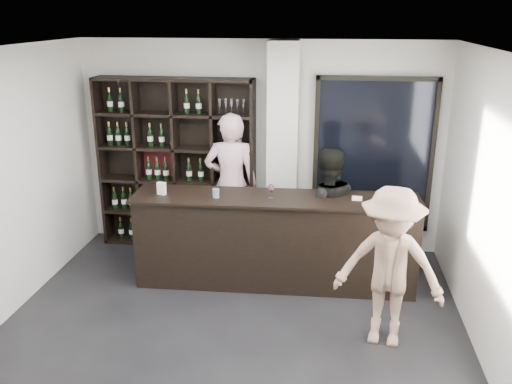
# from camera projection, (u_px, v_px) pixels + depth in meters

# --- Properties ---
(floor) EXTENTS (5.00, 5.50, 0.01)m
(floor) POSITION_uv_depth(u_px,v_px,m) (224.00, 353.00, 5.42)
(floor) COLOR black
(floor) RESTS_ON ground
(wine_shelf) EXTENTS (2.20, 0.35, 2.40)m
(wine_shelf) POSITION_uv_depth(u_px,v_px,m) (177.00, 164.00, 7.59)
(wine_shelf) COLOR black
(wine_shelf) RESTS_ON floor
(structural_column) EXTENTS (0.40, 0.40, 2.90)m
(structural_column) POSITION_uv_depth(u_px,v_px,m) (283.00, 152.00, 7.23)
(structural_column) COLOR silver
(structural_column) RESTS_ON floor
(glass_panel) EXTENTS (1.60, 0.08, 2.10)m
(glass_panel) POSITION_uv_depth(u_px,v_px,m) (373.00, 155.00, 7.29)
(glass_panel) COLOR black
(glass_panel) RESTS_ON floor
(tasting_counter) EXTENTS (3.45, 0.71, 1.14)m
(tasting_counter) POSITION_uv_depth(u_px,v_px,m) (275.00, 241.00, 6.63)
(tasting_counter) COLOR black
(tasting_counter) RESTS_ON floor
(taster_pink) EXTENTS (0.77, 0.54, 1.98)m
(taster_pink) POSITION_uv_depth(u_px,v_px,m) (231.00, 184.00, 7.40)
(taster_pink) COLOR beige
(taster_pink) RESTS_ON floor
(taster_black) EXTENTS (0.94, 0.81, 1.68)m
(taster_black) POSITION_uv_depth(u_px,v_px,m) (326.00, 213.00, 6.76)
(taster_black) COLOR black
(taster_black) RESTS_ON floor
(customer) EXTENTS (1.18, 0.83, 1.67)m
(customer) POSITION_uv_depth(u_px,v_px,m) (389.00, 268.00, 5.34)
(customer) COLOR tan
(customer) RESTS_ON floor
(wine_glass) EXTENTS (0.10, 0.10, 0.19)m
(wine_glass) POSITION_uv_depth(u_px,v_px,m) (271.00, 191.00, 6.38)
(wine_glass) COLOR white
(wine_glass) RESTS_ON tasting_counter
(spit_cup) EXTENTS (0.09, 0.09, 0.11)m
(spit_cup) POSITION_uv_depth(u_px,v_px,m) (216.00, 193.00, 6.42)
(spit_cup) COLOR silver
(spit_cup) RESTS_ON tasting_counter
(napkin_stack) EXTENTS (0.13, 0.13, 0.02)m
(napkin_stack) POSITION_uv_depth(u_px,v_px,m) (357.00, 198.00, 6.38)
(napkin_stack) COLOR white
(napkin_stack) RESTS_ON tasting_counter
(card_stand) EXTENTS (0.11, 0.07, 0.15)m
(card_stand) POSITION_uv_depth(u_px,v_px,m) (161.00, 188.00, 6.52)
(card_stand) COLOR white
(card_stand) RESTS_ON tasting_counter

